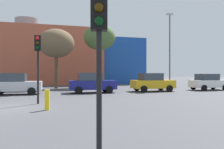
# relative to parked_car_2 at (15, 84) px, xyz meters

# --- Properties ---
(building_backdrop) EXTENTS (40.11, 11.76, 11.24)m
(building_backdrop) POSITION_rel_parked_car_2_xyz_m (-1.56, 19.61, 3.56)
(building_backdrop) COLOR #B2563D
(building_backdrop) RESTS_ON ground_plane
(parked_car_2) EXTENTS (4.19, 2.06, 1.82)m
(parked_car_2) POSITION_rel_parked_car_2_xyz_m (0.00, 0.00, 0.00)
(parked_car_2) COLOR silver
(parked_car_2) RESTS_ON ground_plane
(parked_car_3) EXTENTS (4.29, 2.10, 1.86)m
(parked_car_3) POSITION_rel_parked_car_2_xyz_m (6.62, -0.00, 0.02)
(parked_car_3) COLOR navy
(parked_car_3) RESTS_ON ground_plane
(parked_car_4) EXTENTS (4.22, 2.07, 1.83)m
(parked_car_4) POSITION_rel_parked_car_2_xyz_m (12.74, 0.00, 0.01)
(parked_car_4) COLOR gold
(parked_car_4) RESTS_ON ground_plane
(parked_car_5) EXTENTS (4.06, 1.99, 1.76)m
(parked_car_5) POSITION_rel_parked_car_2_xyz_m (19.40, 0.00, -0.03)
(parked_car_5) COLOR white
(parked_car_5) RESTS_ON ground_plane
(traffic_light_near_right) EXTENTS (0.40, 0.39, 3.61)m
(traffic_light_near_right) POSITION_rel_parked_car_2_xyz_m (4.35, -15.00, 1.76)
(traffic_light_near_right) COLOR black
(traffic_light_near_right) RESTS_ON ground_plane
(traffic_light_island) EXTENTS (0.39, 0.38, 4.03)m
(traffic_light_island) POSITION_rel_parked_car_2_xyz_m (2.38, -6.36, 2.06)
(traffic_light_island) COLOR black
(traffic_light_island) RESTS_ON ground_plane
(bare_tree_0) EXTENTS (4.31, 4.31, 7.17)m
(bare_tree_0) POSITION_rel_parked_car_2_xyz_m (3.38, 6.82, 4.50)
(bare_tree_0) COLOR brown
(bare_tree_0) RESTS_ON ground_plane
(bare_tree_1) EXTENTS (4.20, 4.20, 8.28)m
(bare_tree_1) POSITION_rel_parked_car_2_xyz_m (8.95, 8.02, 5.63)
(bare_tree_1) COLOR brown
(bare_tree_1) RESTS_ON ground_plane
(bollard_yellow_0) EXTENTS (0.24, 0.24, 0.99)m
(bollard_yellow_0) POSITION_rel_parked_car_2_xyz_m (3.00, -8.70, -0.41)
(bollard_yellow_0) COLOR yellow
(bollard_yellow_0) RESTS_ON ground_plane
(street_lamp) EXTENTS (0.80, 0.24, 8.87)m
(street_lamp) POSITION_rel_parked_car_2_xyz_m (16.29, 2.72, 4.07)
(street_lamp) COLOR #59595E
(street_lamp) RESTS_ON ground_plane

